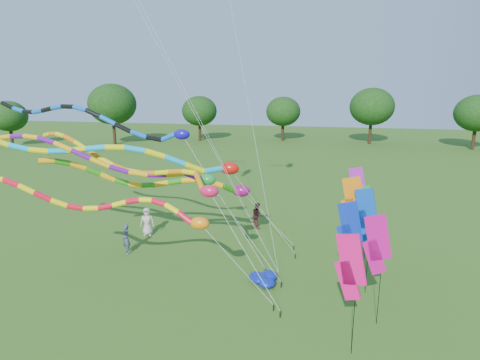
% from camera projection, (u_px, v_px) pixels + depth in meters
% --- Properties ---
extents(ground, '(160.00, 160.00, 0.00)m').
position_uv_depth(ground, '(207.00, 316.00, 16.61)').
color(ground, '#2E5917').
rests_on(ground, ground).
extents(tree_ring, '(116.74, 120.55, 9.45)m').
position_uv_depth(tree_ring, '(330.00, 215.00, 11.56)').
color(tree_ring, '#382314').
rests_on(tree_ring, ground).
extents(tube_kite_red, '(11.79, 1.67, 6.12)m').
position_uv_depth(tube_kite_red, '(126.00, 208.00, 16.97)').
color(tube_kite_red, black).
rests_on(tube_kite_red, ground).
extents(tube_kite_orange, '(13.79, 4.87, 7.48)m').
position_uv_depth(tube_kite_orange, '(138.00, 166.00, 19.23)').
color(tube_kite_orange, black).
rests_on(tube_kite_orange, ground).
extents(tube_kite_purple, '(16.20, 1.09, 7.62)m').
position_uv_depth(tube_kite_purple, '(108.00, 160.00, 19.46)').
color(tube_kite_purple, black).
rests_on(tube_kite_purple, ground).
extents(tube_kite_blue, '(14.71, 1.37, 9.00)m').
position_uv_depth(tube_kite_blue, '(107.00, 122.00, 20.32)').
color(tube_kite_blue, black).
rests_on(tube_kite_blue, ground).
extents(tube_kite_cyan, '(16.17, 5.06, 8.22)m').
position_uv_depth(tube_kite_cyan, '(126.00, 155.00, 19.78)').
color(tube_kite_cyan, black).
rests_on(tube_kite_cyan, ground).
extents(tube_kite_green, '(12.43, 4.61, 6.29)m').
position_uv_depth(tube_kite_green, '(175.00, 182.00, 21.45)').
color(tube_kite_green, black).
rests_on(tube_kite_green, ground).
extents(banner_pole_violet, '(1.16, 0.16, 4.67)m').
position_uv_depth(banner_pole_violet, '(357.00, 187.00, 23.86)').
color(banner_pole_violet, black).
rests_on(banner_pole_violet, ground).
extents(banner_pole_magenta_a, '(1.12, 0.46, 4.53)m').
position_uv_depth(banner_pole_magenta_a, '(350.00, 267.00, 13.69)').
color(banner_pole_magenta_a, black).
rests_on(banner_pole_magenta_a, ground).
extents(banner_pole_magenta_b, '(1.16, 0.18, 4.64)m').
position_uv_depth(banner_pole_magenta_b, '(377.00, 245.00, 15.34)').
color(banner_pole_magenta_b, black).
rests_on(banner_pole_magenta_b, ground).
extents(banner_pole_green, '(1.10, 0.51, 4.41)m').
position_uv_depth(banner_pole_green, '(363.00, 209.00, 20.54)').
color(banner_pole_green, black).
rests_on(banner_pole_green, ground).
extents(banner_pole_blue_b, '(1.12, 0.47, 4.99)m').
position_uv_depth(banner_pole_blue_b, '(365.00, 215.00, 17.78)').
color(banner_pole_blue_b, black).
rests_on(banner_pole_blue_b, ground).
extents(banner_pole_blue_a, '(1.16, 0.20, 4.65)m').
position_uv_depth(banner_pole_blue_a, '(349.00, 229.00, 17.01)').
color(banner_pole_blue_a, black).
rests_on(banner_pole_blue_a, ground).
extents(banner_pole_orange, '(1.16, 0.12, 5.39)m').
position_uv_depth(banner_pole_orange, '(353.00, 203.00, 18.23)').
color(banner_pole_orange, black).
rests_on(banner_pole_orange, ground).
extents(banner_pole_red, '(1.13, 0.45, 4.37)m').
position_uv_depth(banner_pole_red, '(361.00, 217.00, 19.49)').
color(banner_pole_red, black).
rests_on(banner_pole_red, ground).
extents(blue_nylon_heap, '(1.59, 1.60, 0.49)m').
position_uv_depth(blue_nylon_heap, '(258.00, 278.00, 19.43)').
color(blue_nylon_heap, '#0C1E9E').
rests_on(blue_nylon_heap, ground).
extents(person_a, '(0.99, 0.76, 1.80)m').
position_uv_depth(person_a, '(147.00, 222.00, 25.44)').
color(person_a, '#BBB4A9').
rests_on(person_a, ground).
extents(person_b, '(0.75, 0.72, 1.74)m').
position_uv_depth(person_b, '(126.00, 239.00, 22.64)').
color(person_b, '#424E5D').
rests_on(person_b, ground).
extents(person_c, '(0.96, 1.04, 1.71)m').
position_uv_depth(person_c, '(257.00, 215.00, 26.84)').
color(person_c, maroon).
rests_on(person_c, ground).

